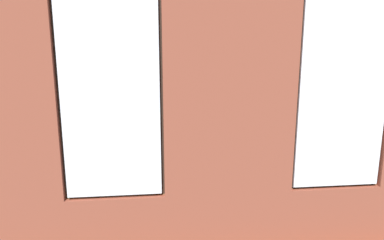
{
  "coord_description": "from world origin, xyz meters",
  "views": [
    {
      "loc": [
        0.76,
        6.11,
        2.3
      ],
      "look_at": [
        0.14,
        0.4,
        0.98
      ],
      "focal_mm": 35.0,
      "sensor_mm": 36.0,
      "label": 1
    }
  ],
  "objects_px": {
    "papasan_chair": "(175,123)",
    "potted_plant_by_left_couch": "(288,131)",
    "couch_by_window": "(193,200)",
    "candle_jar": "(162,145)",
    "couch_left": "(340,153)",
    "tv_flatscreen": "(31,123)",
    "cup_ceramic": "(192,145)",
    "remote_gray": "(178,151)",
    "coffee_table": "(172,153)",
    "media_console": "(35,159)",
    "potted_plant_between_couches": "(299,167)",
    "potted_plant_mid_room_small": "(228,140)",
    "potted_plant_near_tv": "(51,164)",
    "potted_plant_foreground_right": "(72,117)"
  },
  "relations": [
    {
      "from": "potted_plant_by_left_couch",
      "to": "couch_left",
      "type": "bearing_deg",
      "value": 105.9
    },
    {
      "from": "remote_gray",
      "to": "potted_plant_between_couches",
      "type": "height_order",
      "value": "potted_plant_between_couches"
    },
    {
      "from": "remote_gray",
      "to": "media_console",
      "type": "height_order",
      "value": "media_console"
    },
    {
      "from": "papasan_chair",
      "to": "potted_plant_near_tv",
      "type": "xyz_separation_m",
      "value": [
        1.93,
        2.51,
        0.06
      ]
    },
    {
      "from": "couch_left",
      "to": "potted_plant_by_left_couch",
      "type": "distance_m",
      "value": 1.46
    },
    {
      "from": "media_console",
      "to": "potted_plant_foreground_right",
      "type": "relative_size",
      "value": 1.06
    },
    {
      "from": "potted_plant_between_couches",
      "to": "potted_plant_near_tv",
      "type": "bearing_deg",
      "value": -16.55
    },
    {
      "from": "coffee_table",
      "to": "potted_plant_mid_room_small",
      "type": "relative_size",
      "value": 2.42
    },
    {
      "from": "potted_plant_foreground_right",
      "to": "potted_plant_by_left_couch",
      "type": "xyz_separation_m",
      "value": [
        -4.47,
        0.84,
        -0.21
      ]
    },
    {
      "from": "potted_plant_foreground_right",
      "to": "potted_plant_near_tv",
      "type": "height_order",
      "value": "potted_plant_foreground_right"
    },
    {
      "from": "papasan_chair",
      "to": "potted_plant_between_couches",
      "type": "bearing_deg",
      "value": 110.93
    },
    {
      "from": "remote_gray",
      "to": "tv_flatscreen",
      "type": "distance_m",
      "value": 2.48
    },
    {
      "from": "potted_plant_near_tv",
      "to": "couch_left",
      "type": "bearing_deg",
      "value": -173.21
    },
    {
      "from": "papasan_chair",
      "to": "potted_plant_by_left_couch",
      "type": "bearing_deg",
      "value": 166.23
    },
    {
      "from": "coffee_table",
      "to": "potted_plant_between_couches",
      "type": "xyz_separation_m",
      "value": [
        -1.51,
        1.71,
        0.32
      ]
    },
    {
      "from": "remote_gray",
      "to": "cup_ceramic",
      "type": "bearing_deg",
      "value": 108.25
    },
    {
      "from": "potted_plant_between_couches",
      "to": "potted_plant_near_tv",
      "type": "relative_size",
      "value": 1.29
    },
    {
      "from": "coffee_table",
      "to": "media_console",
      "type": "xyz_separation_m",
      "value": [
        2.31,
        -0.33,
        -0.13
      ]
    },
    {
      "from": "couch_left",
      "to": "potted_plant_mid_room_small",
      "type": "bearing_deg",
      "value": -118.06
    },
    {
      "from": "couch_left",
      "to": "tv_flatscreen",
      "type": "bearing_deg",
      "value": -98.87
    },
    {
      "from": "remote_gray",
      "to": "potted_plant_foreground_right",
      "type": "relative_size",
      "value": 0.15
    },
    {
      "from": "couch_by_window",
      "to": "remote_gray",
      "type": "relative_size",
      "value": 10.58
    },
    {
      "from": "couch_by_window",
      "to": "candle_jar",
      "type": "relative_size",
      "value": 15.29
    },
    {
      "from": "cup_ceramic",
      "to": "tv_flatscreen",
      "type": "bearing_deg",
      "value": -4.27
    },
    {
      "from": "papasan_chair",
      "to": "potted_plant_between_couches",
      "type": "distance_m",
      "value": 3.74
    },
    {
      "from": "potted_plant_between_couches",
      "to": "potted_plant_mid_room_small",
      "type": "height_order",
      "value": "potted_plant_between_couches"
    },
    {
      "from": "papasan_chair",
      "to": "potted_plant_near_tv",
      "type": "relative_size",
      "value": 1.37
    },
    {
      "from": "papasan_chair",
      "to": "candle_jar",
      "type": "bearing_deg",
      "value": 78.65
    },
    {
      "from": "couch_by_window",
      "to": "potted_plant_mid_room_small",
      "type": "relative_size",
      "value": 3.36
    },
    {
      "from": "couch_left",
      "to": "papasan_chair",
      "type": "xyz_separation_m",
      "value": [
        2.69,
        -1.96,
        0.11
      ]
    },
    {
      "from": "cup_ceramic",
      "to": "candle_jar",
      "type": "distance_m",
      "value": 0.52
    },
    {
      "from": "couch_by_window",
      "to": "couch_left",
      "type": "bearing_deg",
      "value": -149.85
    },
    {
      "from": "tv_flatscreen",
      "to": "potted_plant_mid_room_small",
      "type": "xyz_separation_m",
      "value": [
        -3.4,
        -0.3,
        -0.49
      ]
    },
    {
      "from": "candle_jar",
      "to": "potted_plant_between_couches",
      "type": "height_order",
      "value": "potted_plant_between_couches"
    },
    {
      "from": "tv_flatscreen",
      "to": "papasan_chair",
      "type": "relative_size",
      "value": 1.03
    },
    {
      "from": "potted_plant_between_couches",
      "to": "couch_left",
      "type": "bearing_deg",
      "value": -131.68
    },
    {
      "from": "coffee_table",
      "to": "tv_flatscreen",
      "type": "height_order",
      "value": "tv_flatscreen"
    },
    {
      "from": "tv_flatscreen",
      "to": "potted_plant_near_tv",
      "type": "bearing_deg",
      "value": 117.27
    },
    {
      "from": "media_console",
      "to": "potted_plant_mid_room_small",
      "type": "xyz_separation_m",
      "value": [
        -3.4,
        -0.31,
        0.14
      ]
    },
    {
      "from": "couch_left",
      "to": "candle_jar",
      "type": "height_order",
      "value": "couch_left"
    },
    {
      "from": "media_console",
      "to": "papasan_chair",
      "type": "bearing_deg",
      "value": -149.72
    },
    {
      "from": "couch_by_window",
      "to": "candle_jar",
      "type": "xyz_separation_m",
      "value": [
        0.32,
        -1.85,
        0.14
      ]
    },
    {
      "from": "media_console",
      "to": "potted_plant_by_left_couch",
      "type": "distance_m",
      "value": 4.85
    },
    {
      "from": "candle_jar",
      "to": "potted_plant_by_left_couch",
      "type": "relative_size",
      "value": 0.22
    },
    {
      "from": "coffee_table",
      "to": "potted_plant_near_tv",
      "type": "distance_m",
      "value": 1.91
    },
    {
      "from": "candle_jar",
      "to": "coffee_table",
      "type": "bearing_deg",
      "value": 149.96
    },
    {
      "from": "potted_plant_foreground_right",
      "to": "potted_plant_near_tv",
      "type": "distance_m",
      "value": 2.8
    },
    {
      "from": "cup_ceramic",
      "to": "potted_plant_mid_room_small",
      "type": "bearing_deg",
      "value": -145.62
    },
    {
      "from": "candle_jar",
      "to": "remote_gray",
      "type": "distance_m",
      "value": 0.33
    },
    {
      "from": "potted_plant_mid_room_small",
      "to": "potted_plant_near_tv",
      "type": "height_order",
      "value": "potted_plant_near_tv"
    }
  ]
}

